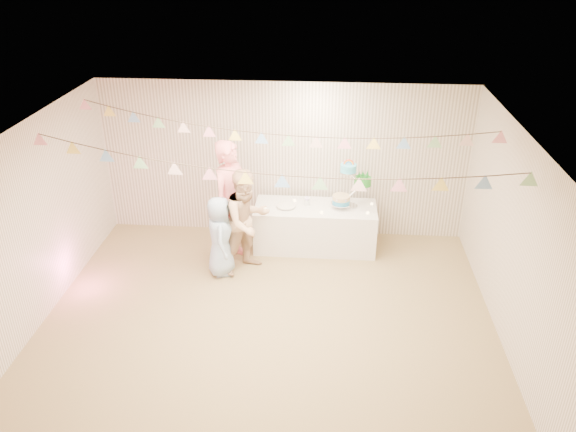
# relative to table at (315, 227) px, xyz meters

# --- Properties ---
(floor) EXTENTS (6.00, 6.00, 0.00)m
(floor) POSITION_rel_table_xyz_m (-0.55, -1.98, -0.36)
(floor) COLOR olive
(floor) RESTS_ON ground
(ceiling) EXTENTS (6.00, 6.00, 0.00)m
(ceiling) POSITION_rel_table_xyz_m (-0.55, -1.98, 2.24)
(ceiling) COLOR white
(ceiling) RESTS_ON ground
(back_wall) EXTENTS (6.00, 6.00, 0.00)m
(back_wall) POSITION_rel_table_xyz_m (-0.55, 0.52, 0.94)
(back_wall) COLOR silver
(back_wall) RESTS_ON ground
(front_wall) EXTENTS (6.00, 6.00, 0.00)m
(front_wall) POSITION_rel_table_xyz_m (-0.55, -4.48, 0.94)
(front_wall) COLOR silver
(front_wall) RESTS_ON ground
(left_wall) EXTENTS (5.00, 5.00, 0.00)m
(left_wall) POSITION_rel_table_xyz_m (-3.55, -1.98, 0.94)
(left_wall) COLOR silver
(left_wall) RESTS_ON ground
(right_wall) EXTENTS (5.00, 5.00, 0.00)m
(right_wall) POSITION_rel_table_xyz_m (2.45, -1.98, 0.94)
(right_wall) COLOR silver
(right_wall) RESTS_ON ground
(table) EXTENTS (1.94, 0.78, 0.73)m
(table) POSITION_rel_table_xyz_m (0.00, 0.00, 0.00)
(table) COLOR white
(table) RESTS_ON floor
(cake_stand) EXTENTS (0.68, 0.40, 0.76)m
(cake_stand) POSITION_rel_table_xyz_m (0.55, 0.05, 0.76)
(cake_stand) COLOR silver
(cake_stand) RESTS_ON table
(cake_bottom) EXTENTS (0.31, 0.31, 0.15)m
(cake_bottom) POSITION_rel_table_xyz_m (0.40, -0.01, 0.47)
(cake_bottom) COLOR teal
(cake_bottom) RESTS_ON cake_stand
(cake_middle) EXTENTS (0.27, 0.27, 0.22)m
(cake_middle) POSITION_rel_table_xyz_m (0.73, 0.14, 0.74)
(cake_middle) COLOR #1C8420
(cake_middle) RESTS_ON cake_stand
(cake_top_tier) EXTENTS (0.25, 0.25, 0.19)m
(cake_top_tier) POSITION_rel_table_xyz_m (0.49, 0.02, 1.01)
(cake_top_tier) COLOR #46BEDD
(cake_top_tier) RESTS_ON cake_stand
(platter) EXTENTS (0.31, 0.31, 0.02)m
(platter) POSITION_rel_table_xyz_m (-0.47, -0.05, 0.39)
(platter) COLOR white
(platter) RESTS_ON table
(posy) EXTENTS (0.13, 0.13, 0.15)m
(posy) POSITION_rel_table_xyz_m (-0.14, 0.05, 0.46)
(posy) COLOR white
(posy) RESTS_ON table
(person_adult_a) EXTENTS (0.76, 0.85, 1.96)m
(person_adult_a) POSITION_rel_table_xyz_m (-1.26, -0.46, 0.62)
(person_adult_a) COLOR pink
(person_adult_a) RESTS_ON floor
(person_adult_b) EXTENTS (1.00, 1.00, 1.63)m
(person_adult_b) POSITION_rel_table_xyz_m (-0.99, -0.75, 0.45)
(person_adult_b) COLOR tan
(person_adult_b) RESTS_ON floor
(person_child) EXTENTS (0.51, 0.68, 1.25)m
(person_child) POSITION_rel_table_xyz_m (-1.38, -0.89, 0.26)
(person_child) COLOR #9CBBDD
(person_child) RESTS_ON floor
(bunting_back) EXTENTS (5.60, 1.10, 0.40)m
(bunting_back) POSITION_rel_table_xyz_m (-0.55, -0.88, 1.99)
(bunting_back) COLOR pink
(bunting_back) RESTS_ON ceiling
(bunting_front) EXTENTS (5.60, 0.90, 0.36)m
(bunting_front) POSITION_rel_table_xyz_m (-0.55, -2.18, 1.96)
(bunting_front) COLOR #72A5E5
(bunting_front) RESTS_ON ceiling
(tealight_0) EXTENTS (0.04, 0.04, 0.03)m
(tealight_0) POSITION_rel_table_xyz_m (-0.80, -0.15, 0.38)
(tealight_0) COLOR #FFD88C
(tealight_0) RESTS_ON table
(tealight_1) EXTENTS (0.04, 0.04, 0.03)m
(tealight_1) POSITION_rel_table_xyz_m (-0.35, 0.18, 0.38)
(tealight_1) COLOR #FFD88C
(tealight_1) RESTS_ON table
(tealight_2) EXTENTS (0.04, 0.04, 0.03)m
(tealight_2) POSITION_rel_table_xyz_m (0.10, -0.22, 0.38)
(tealight_2) COLOR #FFD88C
(tealight_2) RESTS_ON table
(tealight_3) EXTENTS (0.04, 0.04, 0.03)m
(tealight_3) POSITION_rel_table_xyz_m (0.35, 0.22, 0.38)
(tealight_3) COLOR #FFD88C
(tealight_3) RESTS_ON table
(tealight_4) EXTENTS (0.04, 0.04, 0.03)m
(tealight_4) POSITION_rel_table_xyz_m (0.82, -0.18, 0.38)
(tealight_4) COLOR #FFD88C
(tealight_4) RESTS_ON table
(tealight_5) EXTENTS (0.04, 0.04, 0.03)m
(tealight_5) POSITION_rel_table_xyz_m (0.90, 0.15, 0.38)
(tealight_5) COLOR #FFD88C
(tealight_5) RESTS_ON table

